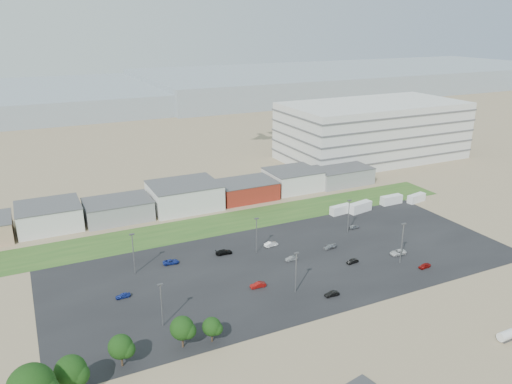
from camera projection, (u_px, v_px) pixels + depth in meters
ground at (313, 306)px, 108.94m from camera, size 700.00×700.00×0.00m
parking_lot at (288, 263)px, 128.02m from camera, size 120.00×50.00×0.01m
grass_strip at (223, 223)px, 153.20m from camera, size 160.00×16.00×0.02m
hills_backdrop at (143, 94)px, 392.06m from camera, size 700.00×200.00×9.00m
building_row at (152, 200)px, 161.07m from camera, size 170.00×20.00×8.00m
parking_garage at (372, 131)px, 222.78m from camera, size 80.00×40.00×25.00m
storage_tank_nw at (507, 335)px, 96.97m from camera, size 3.68×1.89×2.19m
box_trailer_a at (341, 210)px, 160.58m from camera, size 7.68×3.10×2.80m
box_trailer_b at (360, 207)px, 162.14m from camera, size 8.80×4.14×3.17m
box_trailer_c at (391, 200)px, 169.17m from camera, size 7.88×2.54×2.95m
box_trailer_d at (416, 198)px, 171.04m from camera, size 7.59×3.61×2.73m
tree_left at (71, 374)px, 81.60m from camera, size 5.66×5.66×8.49m
tree_mid at (121, 349)px, 88.89m from camera, size 4.78×4.78×7.16m
tree_right at (182, 330)px, 94.08m from camera, size 4.91×4.91×7.36m
tree_near at (212, 328)px, 95.90m from camera, size 3.95×3.95×5.92m
lightpole_front_l at (162, 305)px, 100.27m from camera, size 1.13×0.47×9.62m
lightpole_front_m at (296, 273)px, 112.85m from camera, size 1.18×0.49×10.00m
lightpole_front_r at (402, 243)px, 126.50m from camera, size 1.29×0.54×10.98m
lightpole_back_l at (133, 254)px, 121.38m from camera, size 1.24×0.52×10.54m
lightpole_back_m at (257, 236)px, 132.38m from camera, size 1.17×0.49×9.96m
lightpole_back_r at (348, 216)px, 145.16m from camera, size 1.19×0.50×10.10m
parked_car_0 at (398, 252)px, 132.70m from camera, size 4.57×2.20×1.26m
parked_car_1 at (352, 261)px, 127.91m from camera, size 3.38×1.40×1.09m
parked_car_2 at (425, 266)px, 125.50m from camera, size 3.50×1.61×1.16m
parked_car_4 at (258, 285)px, 116.29m from camera, size 3.84×1.50×1.24m
parked_car_5 at (123, 296)px, 111.96m from camera, size 3.36×1.48×1.13m
parked_car_6 at (224, 252)px, 132.83m from camera, size 4.60×2.09×1.31m
parked_car_7 at (291, 259)px, 129.41m from camera, size 3.35×1.17×1.10m
parked_car_8 at (354, 227)px, 149.34m from camera, size 3.40×1.48×1.14m
parked_car_9 at (171, 262)px, 127.59m from camera, size 4.29×2.30×1.15m
parked_car_11 at (271, 244)px, 137.50m from camera, size 4.12×1.86×1.31m
parked_car_12 at (330, 247)px, 136.21m from camera, size 3.95×1.86×1.12m
parked_car_13 at (332, 294)px, 112.62m from camera, size 3.43×1.31×1.11m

